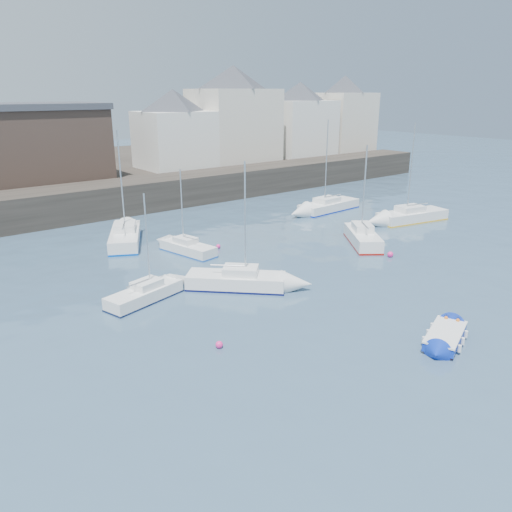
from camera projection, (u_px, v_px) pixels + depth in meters
water at (414, 350)px, 23.32m from camera, size 220.00×220.00×0.00m
quay_wall at (111, 198)px, 48.97m from camera, size 90.00×5.00×3.00m
land_strip at (54, 176)px, 62.44m from camera, size 90.00×32.00×2.80m
bldg_east_a at (234, 113)px, 63.64m from camera, size 13.36×13.36×11.80m
bldg_east_b at (300, 119)px, 70.02m from camera, size 11.88×11.88×9.95m
bldg_east_c at (343, 113)px, 75.14m from camera, size 11.14×11.14×10.95m
bldg_east_d at (174, 128)px, 58.44m from camera, size 11.14×11.14×8.95m
warehouse at (17, 143)px, 49.82m from camera, size 16.40×10.40×7.60m
blue_dinghy at (445, 336)px, 23.82m from camera, size 3.63×2.52×0.64m
sailboat_a at (145, 294)px, 28.61m from camera, size 5.00×2.73×6.20m
sailboat_b at (236, 280)px, 30.50m from camera, size 5.64×5.60×7.75m
sailboat_c at (363, 237)px, 39.27m from camera, size 4.94×5.77×7.64m
sailboat_d at (412, 216)px, 46.23m from camera, size 7.28×3.54×8.91m
sailboat_f at (188, 248)px, 37.08m from camera, size 2.46×4.99×6.21m
sailboat_g at (329, 206)px, 50.39m from camera, size 7.20×2.71×8.95m
sailboat_h at (125, 236)px, 39.53m from camera, size 5.05×7.04×8.75m
buoy_near at (219, 348)px, 23.49m from camera, size 0.36×0.36×0.36m
buoy_mid at (390, 257)px, 36.38m from camera, size 0.43×0.43×0.43m
buoy_far at (218, 248)px, 38.38m from camera, size 0.34×0.34×0.34m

